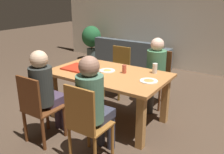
{
  "coord_description": "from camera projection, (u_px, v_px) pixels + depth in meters",
  "views": [
    {
      "loc": [
        1.9,
        -2.79,
        1.86
      ],
      "look_at": [
        0.0,
        0.1,
        0.66
      ],
      "focal_mm": 38.89,
      "sensor_mm": 36.0,
      "label": 1
    }
  ],
  "objects": [
    {
      "name": "plate_1",
      "position": [
        107.0,
        70.0,
        3.61
      ],
      "size": [
        0.24,
        0.24,
        0.03
      ],
      "color": "white",
      "rests_on": "dining_table"
    },
    {
      "name": "ground_plane",
      "position": [
        108.0,
        119.0,
        3.79
      ],
      "size": [
        20.0,
        20.0,
        0.0
      ],
      "primitive_type": "plane",
      "color": "#4F3C2D"
    },
    {
      "name": "drinking_glass_0",
      "position": [
        124.0,
        69.0,
        3.5
      ],
      "size": [
        0.06,
        0.06,
        0.12
      ],
      "primitive_type": "cylinder",
      "color": "#B44A35",
      "rests_on": "dining_table"
    },
    {
      "name": "dining_table",
      "position": [
        108.0,
        80.0,
        3.58
      ],
      "size": [
        1.72,
        1.01,
        0.76
      ],
      "color": "#BF7940",
      "rests_on": "ground"
    },
    {
      "name": "person_2",
      "position": [
        93.0,
        101.0,
        2.68
      ],
      "size": [
        0.3,
        0.5,
        1.25
      ],
      "color": "#363746",
      "rests_on": "ground"
    },
    {
      "name": "plate_0",
      "position": [
        149.0,
        81.0,
        3.19
      ],
      "size": [
        0.24,
        0.24,
        0.03
      ],
      "color": "white",
      "rests_on": "dining_table"
    },
    {
      "name": "potted_plant",
      "position": [
        91.0,
        39.0,
        6.95
      ],
      "size": [
        0.55,
        0.55,
        0.99
      ],
      "color": "#4E5E5B",
      "rests_on": "ground"
    },
    {
      "name": "pizza_box_0",
      "position": [
        78.0,
        68.0,
        3.74
      ],
      "size": [
        0.38,
        0.38,
        0.02
      ],
      "color": "red",
      "rests_on": "dining_table"
    },
    {
      "name": "drinking_glass_2",
      "position": [
        98.0,
        78.0,
        3.13
      ],
      "size": [
        0.07,
        0.07,
        0.11
      ],
      "primitive_type": "cylinder",
      "color": "#B04834",
      "rests_on": "dining_table"
    },
    {
      "name": "chair_3",
      "position": [
        119.0,
        69.0,
        4.57
      ],
      "size": [
        0.39,
        0.4,
        0.92
      ],
      "color": "brown",
      "rests_on": "ground"
    },
    {
      "name": "drinking_glass_1",
      "position": [
        97.0,
        69.0,
        3.46
      ],
      "size": [
        0.07,
        0.07,
        0.13
      ],
      "primitive_type": "cylinder",
      "color": "silver",
      "rests_on": "dining_table"
    },
    {
      "name": "couch",
      "position": [
        132.0,
        59.0,
        6.15
      ],
      "size": [
        1.75,
        0.91,
        0.8
      ],
      "color": "#475157",
      "rests_on": "ground"
    },
    {
      "name": "chair_1",
      "position": [
        158.0,
        75.0,
        4.19
      ],
      "size": [
        0.39,
        0.44,
        0.93
      ],
      "color": "#5E3117",
      "rests_on": "ground"
    },
    {
      "name": "person_0",
      "position": [
        46.0,
        88.0,
        3.1
      ],
      "size": [
        0.29,
        0.5,
        1.21
      ],
      "color": "#433448",
      "rests_on": "ground"
    },
    {
      "name": "drinking_glass_3",
      "position": [
        155.0,
        68.0,
        3.49
      ],
      "size": [
        0.07,
        0.07,
        0.14
      ],
      "primitive_type": "cylinder",
      "color": "silver",
      "rests_on": "dining_table"
    },
    {
      "name": "person_1",
      "position": [
        154.0,
        68.0,
        4.01
      ],
      "size": [
        0.32,
        0.55,
        1.18
      ],
      "color": "#434342",
      "rests_on": "ground"
    },
    {
      "name": "chair_2",
      "position": [
        85.0,
        122.0,
        2.63
      ],
      "size": [
        0.41,
        0.39,
        0.96
      ],
      "color": "#9A6129",
      "rests_on": "ground"
    },
    {
      "name": "chair_0",
      "position": [
        38.0,
        108.0,
        3.05
      ],
      "size": [
        0.4,
        0.44,
        0.92
      ],
      "color": "brown",
      "rests_on": "ground"
    },
    {
      "name": "back_wall",
      "position": [
        183.0,
        13.0,
        5.88
      ],
      "size": [
        7.12,
        0.12,
        2.81
      ],
      "primitive_type": "cube",
      "color": "beige",
      "rests_on": "ground"
    }
  ]
}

